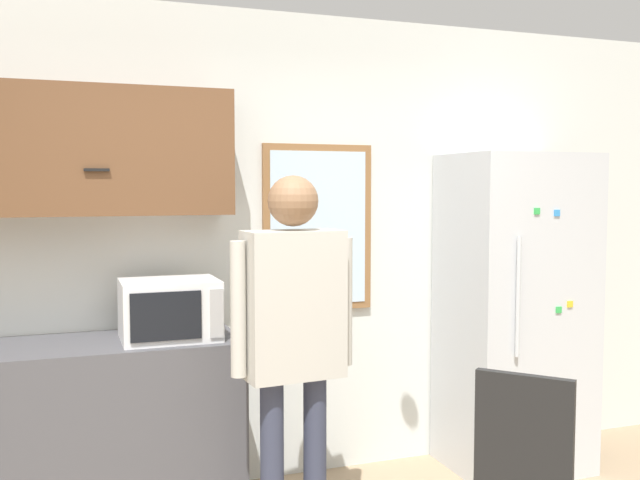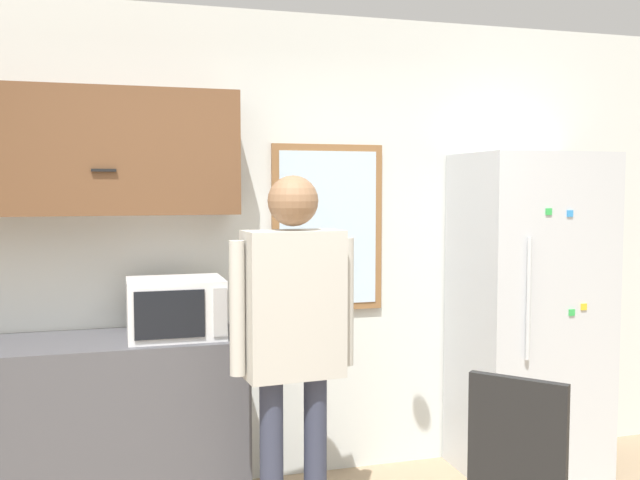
% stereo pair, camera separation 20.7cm
% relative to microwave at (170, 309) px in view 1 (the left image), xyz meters
% --- Properties ---
extents(back_wall, '(6.00, 0.06, 2.70)m').
position_rel_microwave_xyz_m(back_wall, '(0.44, 0.37, 0.26)').
color(back_wall, silver).
rests_on(back_wall, ground_plane).
extents(counter, '(2.10, 0.58, 0.94)m').
position_rel_microwave_xyz_m(counter, '(-0.70, 0.04, -0.62)').
color(counter, '#4C4C51').
rests_on(counter, ground_plane).
extents(upper_cabinets, '(2.10, 0.34, 0.64)m').
position_rel_microwave_xyz_m(upper_cabinets, '(-0.70, 0.17, 0.80)').
color(upper_cabinets, brown).
extents(microwave, '(0.48, 0.39, 0.30)m').
position_rel_microwave_xyz_m(microwave, '(0.00, 0.00, 0.00)').
color(microwave, white).
rests_on(microwave, counter).
extents(person, '(0.60, 0.26, 1.76)m').
position_rel_microwave_xyz_m(person, '(0.49, -0.51, -0.01)').
color(person, '#33384C').
rests_on(person, ground_plane).
extents(refrigerator, '(0.79, 0.67, 1.90)m').
position_rel_microwave_xyz_m(refrigerator, '(2.07, 0.01, -0.14)').
color(refrigerator, silver).
rests_on(refrigerator, ground_plane).
extents(window, '(0.67, 0.05, 0.97)m').
position_rel_microwave_xyz_m(window, '(0.91, 0.32, 0.38)').
color(window, olive).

